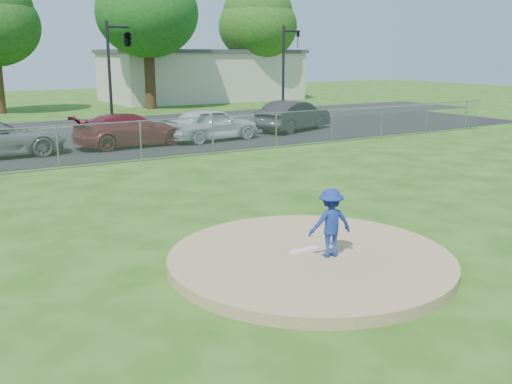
{
  "coord_description": "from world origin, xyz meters",
  "views": [
    {
      "loc": [
        -6.14,
        -8.23,
        3.88
      ],
      "look_at": [
        0.0,
        2.0,
        1.0
      ],
      "focal_mm": 40.0,
      "sensor_mm": 36.0,
      "label": 1
    }
  ],
  "objects_px": {
    "parked_car_darkred": "(131,130)",
    "parked_car_pearl": "(212,124)",
    "traffic_signal_center": "(126,40)",
    "pitcher": "(330,223)",
    "parked_car_charcoal": "(294,116)",
    "commercial_building": "(201,75)",
    "tree_far_right": "(258,16)",
    "traffic_signal_right": "(287,63)",
    "tree_right": "(147,0)"
  },
  "relations": [
    {
      "from": "tree_far_right",
      "to": "traffic_signal_center",
      "type": "distance_m",
      "value": 20.78
    },
    {
      "from": "traffic_signal_right",
      "to": "parked_car_darkred",
      "type": "xyz_separation_m",
      "value": [
        -12.39,
        -6.41,
        -2.64
      ]
    },
    {
      "from": "traffic_signal_center",
      "to": "parked_car_darkred",
      "type": "xyz_separation_m",
      "value": [
        -2.12,
        -6.41,
        -3.89
      ]
    },
    {
      "from": "traffic_signal_center",
      "to": "traffic_signal_right",
      "type": "distance_m",
      "value": 10.34
    },
    {
      "from": "tree_right",
      "to": "tree_far_right",
      "type": "distance_m",
      "value": 11.42
    },
    {
      "from": "pitcher",
      "to": "parked_car_darkred",
      "type": "xyz_separation_m",
      "value": [
        1.59,
        15.84,
        -0.13
      ]
    },
    {
      "from": "traffic_signal_center",
      "to": "parked_car_charcoal",
      "type": "distance_m",
      "value": 9.76
    },
    {
      "from": "commercial_building",
      "to": "parked_car_pearl",
      "type": "height_order",
      "value": "commercial_building"
    },
    {
      "from": "traffic_signal_center",
      "to": "pitcher",
      "type": "distance_m",
      "value": 22.87
    },
    {
      "from": "commercial_building",
      "to": "parked_car_darkred",
      "type": "relative_size",
      "value": 3.35
    },
    {
      "from": "commercial_building",
      "to": "traffic_signal_center",
      "type": "bearing_deg",
      "value": -126.94
    },
    {
      "from": "commercial_building",
      "to": "traffic_signal_center",
      "type": "relative_size",
      "value": 2.93
    },
    {
      "from": "tree_far_right",
      "to": "parked_car_charcoal",
      "type": "distance_m",
      "value": 21.75
    },
    {
      "from": "tree_right",
      "to": "parked_car_pearl",
      "type": "relative_size",
      "value": 2.6
    },
    {
      "from": "tree_right",
      "to": "parked_car_darkred",
      "type": "xyz_separation_m",
      "value": [
        -7.15,
        -16.41,
        -6.93
      ]
    },
    {
      "from": "tree_right",
      "to": "parked_car_charcoal",
      "type": "distance_m",
      "value": 17.26
    },
    {
      "from": "traffic_signal_center",
      "to": "parked_car_pearl",
      "type": "bearing_deg",
      "value": -75.84
    },
    {
      "from": "pitcher",
      "to": "parked_car_charcoal",
      "type": "relative_size",
      "value": 0.27
    },
    {
      "from": "pitcher",
      "to": "parked_car_pearl",
      "type": "bearing_deg",
      "value": -97.04
    },
    {
      "from": "tree_far_right",
      "to": "parked_car_charcoal",
      "type": "height_order",
      "value": "tree_far_right"
    },
    {
      "from": "traffic_signal_center",
      "to": "pitcher",
      "type": "relative_size",
      "value": 4.32
    },
    {
      "from": "tree_far_right",
      "to": "traffic_signal_center",
      "type": "height_order",
      "value": "tree_far_right"
    },
    {
      "from": "tree_far_right",
      "to": "pitcher",
      "type": "height_order",
      "value": "tree_far_right"
    },
    {
      "from": "traffic_signal_center",
      "to": "pitcher",
      "type": "bearing_deg",
      "value": -99.46
    },
    {
      "from": "traffic_signal_center",
      "to": "parked_car_darkred",
      "type": "distance_m",
      "value": 7.8
    },
    {
      "from": "traffic_signal_center",
      "to": "parked_car_darkred",
      "type": "relative_size",
      "value": 1.14
    },
    {
      "from": "tree_right",
      "to": "parked_car_pearl",
      "type": "xyz_separation_m",
      "value": [
        -3.36,
        -16.64,
        -6.88
      ]
    },
    {
      "from": "parked_car_darkred",
      "to": "parked_car_pearl",
      "type": "height_order",
      "value": "parked_car_pearl"
    },
    {
      "from": "tree_far_right",
      "to": "traffic_signal_right",
      "type": "xyz_separation_m",
      "value": [
        -5.76,
        -13.0,
        -3.7
      ]
    },
    {
      "from": "commercial_building",
      "to": "parked_car_pearl",
      "type": "distance_m",
      "value": 24.94
    },
    {
      "from": "tree_far_right",
      "to": "parked_car_charcoal",
      "type": "relative_size",
      "value": 2.28
    },
    {
      "from": "tree_right",
      "to": "traffic_signal_right",
      "type": "xyz_separation_m",
      "value": [
        5.24,
        -10.0,
        -4.29
      ]
    },
    {
      "from": "traffic_signal_center",
      "to": "parked_car_darkred",
      "type": "height_order",
      "value": "traffic_signal_center"
    },
    {
      "from": "tree_right",
      "to": "pitcher",
      "type": "xyz_separation_m",
      "value": [
        -8.74,
        -32.25,
        -6.8
      ]
    },
    {
      "from": "tree_far_right",
      "to": "parked_car_darkred",
      "type": "bearing_deg",
      "value": -133.08
    },
    {
      "from": "commercial_building",
      "to": "traffic_signal_right",
      "type": "relative_size",
      "value": 2.93
    },
    {
      "from": "tree_far_right",
      "to": "pitcher",
      "type": "relative_size",
      "value": 8.29
    },
    {
      "from": "parked_car_darkred",
      "to": "parked_car_charcoal",
      "type": "bearing_deg",
      "value": -88.82
    },
    {
      "from": "pitcher",
      "to": "parked_car_pearl",
      "type": "xyz_separation_m",
      "value": [
        5.38,
        15.61,
        -0.08
      ]
    },
    {
      "from": "traffic_signal_right",
      "to": "parked_car_charcoal",
      "type": "height_order",
      "value": "traffic_signal_right"
    },
    {
      "from": "tree_right",
      "to": "parked_car_pearl",
      "type": "height_order",
      "value": "tree_right"
    },
    {
      "from": "parked_car_darkred",
      "to": "traffic_signal_right",
      "type": "bearing_deg",
      "value": -65.83
    },
    {
      "from": "parked_car_charcoal",
      "to": "parked_car_pearl",
      "type": "bearing_deg",
      "value": 79.2
    },
    {
      "from": "commercial_building",
      "to": "tree_right",
      "type": "height_order",
      "value": "tree_right"
    },
    {
      "from": "traffic_signal_right",
      "to": "parked_car_charcoal",
      "type": "relative_size",
      "value": 1.19
    },
    {
      "from": "traffic_signal_center",
      "to": "traffic_signal_right",
      "type": "height_order",
      "value": "same"
    },
    {
      "from": "traffic_signal_center",
      "to": "pitcher",
      "type": "height_order",
      "value": "traffic_signal_center"
    },
    {
      "from": "pitcher",
      "to": "parked_car_pearl",
      "type": "distance_m",
      "value": 16.52
    },
    {
      "from": "traffic_signal_right",
      "to": "pitcher",
      "type": "height_order",
      "value": "traffic_signal_right"
    },
    {
      "from": "traffic_signal_right",
      "to": "parked_car_charcoal",
      "type": "bearing_deg",
      "value": -120.36
    }
  ]
}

